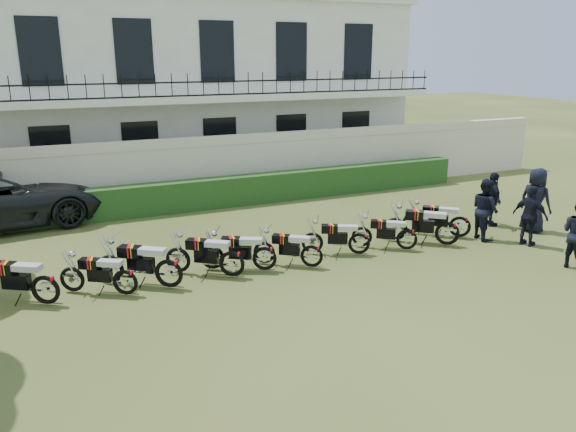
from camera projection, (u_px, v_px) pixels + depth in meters
name	position (u px, v px, depth m)	size (l,w,h in m)	color
ground	(293.00, 285.00, 12.67)	(100.00, 100.00, 0.00)	#35451B
perimeter_wall	(197.00, 170.00, 19.36)	(30.00, 0.35, 2.30)	beige
hedge	(232.00, 191.00, 19.24)	(18.00, 0.60, 1.00)	#213F16
building	(157.00, 86.00, 23.87)	(20.40, 9.60, 7.40)	white
motorcycle_0	(45.00, 283.00, 11.54)	(1.75, 1.13, 1.09)	black
motorcycle_1	(125.00, 276.00, 12.02)	(1.56, 1.02, 0.97)	black
motorcycle_2	(169.00, 267.00, 12.37)	(1.74, 1.29, 1.13)	black
motorcycle_3	(232.00, 258.00, 12.99)	(1.64, 1.22, 1.06)	black
motorcycle_4	(265.00, 253.00, 13.39)	(1.68, 0.96, 1.01)	black
motorcycle_5	(312.00, 251.00, 13.59)	(1.46, 1.12, 0.96)	black
motorcycle_6	(359.00, 238.00, 14.48)	(1.62, 0.91, 0.97)	black
motorcycle_7	(407.00, 235.00, 14.82)	(1.45, 1.09, 0.95)	black
motorcycle_8	(448.00, 228.00, 15.14)	(1.63, 1.40, 1.12)	black
motorcycle_9	(460.00, 222.00, 15.81)	(1.49, 1.33, 1.04)	black
officer_2	(530.00, 216.00, 15.10)	(0.97, 0.41, 1.66)	black
officer_3	(535.00, 200.00, 16.29)	(0.93, 0.60, 1.89)	black
officer_4	(485.00, 209.00, 15.66)	(0.84, 0.65, 1.73)	black
officer_5	(492.00, 199.00, 16.87)	(0.96, 0.40, 1.64)	black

